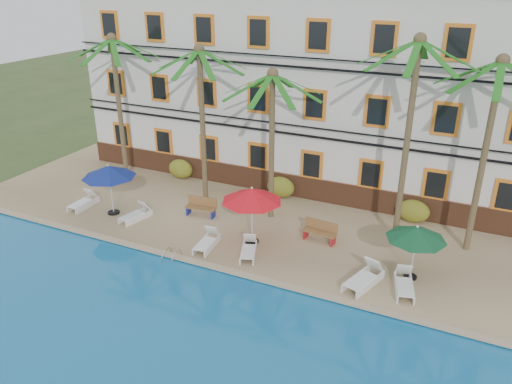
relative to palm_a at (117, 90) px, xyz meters
The scene contains 25 objects.
ground 11.37m from the palm_a, 29.34° to the right, with size 100.00×100.00×0.00m, color #384C23.
pool_deck 10.20m from the palm_a, ahead, with size 30.00×12.00×0.25m, color tan.
swimming_pool 15.67m from the palm_a, 53.80° to the right, with size 26.00×12.00×0.20m, color #166CA8.
pool_coping 11.66m from the palm_a, 33.64° to the right, with size 30.00×0.35×0.06m, color tan.
hotel_building 10.08m from the palm_a, 30.33° to the left, with size 25.40×6.44×10.22m.
palm_a is the anchor object (origin of this frame).
palm_b 5.23m from the palm_a, ahead, with size 4.56×4.56×7.85m.
palm_c 9.17m from the palm_a, ahead, with size 4.56×4.56×7.11m.
palm_d 15.04m from the palm_a, ahead, with size 4.56×4.56×8.80m.
palm_e 17.95m from the palm_a, ahead, with size 4.56×4.56×8.16m.
shrub_left 5.53m from the palm_a, 34.51° to the left, with size 1.50×0.90×1.10m, color #2E5719.
shrub_mid 9.98m from the palm_a, 11.15° to the left, with size 1.50×0.90×1.10m, color #2E5719.
shrub_right 16.21m from the palm_a, ahead, with size 1.50×0.90×1.10m, color #2E5719.
umbrella_blue 5.11m from the palm_a, 60.71° to the right, with size 2.57×2.57×2.57m.
umbrella_red 10.39m from the palm_a, 19.28° to the right, with size 2.63×2.63×2.63m.
umbrella_green 16.78m from the palm_a, 11.15° to the right, with size 2.27×2.27×2.27m.
lounger_a 6.12m from the palm_a, 87.19° to the right, with size 0.61×1.71×0.81m.
lounger_b 7.02m from the palm_a, 46.70° to the right, with size 0.93×1.74×0.78m.
lounger_c 10.29m from the palm_a, 29.76° to the right, with size 0.76×1.74×0.80m.
lounger_d 11.73m from the palm_a, 23.86° to the right, with size 1.12×1.75×0.78m.
lounger_e 16.05m from the palm_a, 16.81° to the right, with size 1.27×2.08×0.93m.
lounger_f 17.30m from the palm_a, 14.43° to the right, with size 1.05×1.87×0.84m.
bench_left 7.91m from the palm_a, 17.98° to the right, with size 1.55×0.65×0.93m.
bench_right 13.08m from the palm_a, ahead, with size 1.54×0.61×0.93m.
pool_ladder 10.49m from the palm_a, 40.26° to the right, with size 0.54×0.74×0.74m.
Camera 1 is at (8.98, -15.63, 11.09)m, focal length 35.00 mm.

